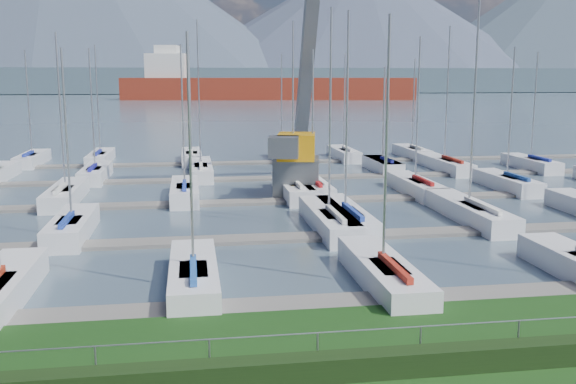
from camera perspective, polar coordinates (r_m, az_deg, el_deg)
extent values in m
cube|color=#495B6B|center=(276.67, -7.86, 8.41)|extent=(800.00, 540.00, 0.20)
cube|color=black|center=(18.45, 6.03, -15.07)|extent=(80.00, 0.70, 0.70)
cylinder|color=gray|center=(18.46, 5.76, -12.17)|extent=(80.00, 0.04, 0.04)
cube|color=#435562|center=(346.54, -8.08, 9.82)|extent=(900.00, 80.00, 12.00)
cone|color=#414A5F|center=(442.89, 6.52, 14.67)|extent=(300.00, 300.00, 85.00)
cube|color=slate|center=(24.43, 2.16, -9.97)|extent=(90.00, 1.60, 0.25)
cube|color=gray|center=(33.87, -1.02, -4.17)|extent=(90.00, 1.60, 0.25)
cube|color=#65625E|center=(43.55, -2.78, -0.91)|extent=(90.00, 1.60, 0.25)
cube|color=slate|center=(53.36, -3.89, 1.15)|extent=(90.00, 1.60, 0.25)
cube|color=gray|center=(63.22, -4.66, 2.57)|extent=(90.00, 1.60, 0.25)
cube|color=#5B5F63|center=(45.89, 0.75, 1.47)|extent=(3.78, 3.78, 2.60)
cube|color=orange|center=(45.62, 0.75, 4.08)|extent=(3.23, 3.85, 1.80)
cube|color=#56575D|center=(50.26, 2.00, 14.92)|extent=(1.30, 11.24, 19.89)
cube|color=slate|center=(43.45, -0.38, 4.03)|extent=(2.40, 2.56, 1.40)
cube|color=maroon|center=(236.86, -1.73, 8.90)|extent=(106.05, 32.73, 10.00)
cube|color=silver|center=(240.38, -10.64, 10.54)|extent=(15.85, 15.85, 12.00)
cube|color=silver|center=(240.53, -10.70, 12.21)|extent=(9.06, 9.06, 4.00)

